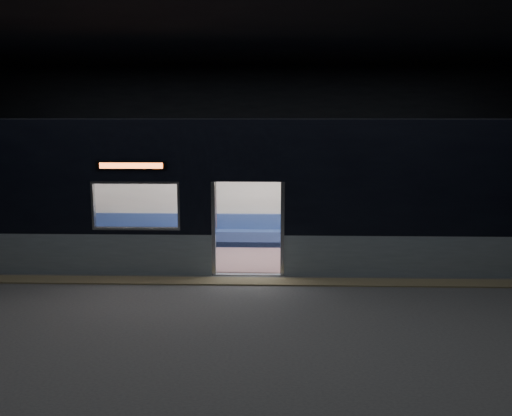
{
  "coord_description": "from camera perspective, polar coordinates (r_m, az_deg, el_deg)",
  "views": [
    {
      "loc": [
        0.5,
        -10.3,
        3.43
      ],
      "look_at": [
        0.14,
        2.3,
        1.27
      ],
      "focal_mm": 38.0,
      "sensor_mm": 36.0,
      "label": 1
    }
  ],
  "objects": [
    {
      "name": "passenger",
      "position": [
        14.15,
        6.78,
        -1.01
      ],
      "size": [
        0.44,
        0.72,
        1.4
      ],
      "rotation": [
        0.0,
        0.0,
        0.14
      ],
      "color": "black",
      "rests_on": "metro_car"
    },
    {
      "name": "handbag",
      "position": [
        13.95,
        7.02,
        -1.72
      ],
      "size": [
        0.31,
        0.29,
        0.13
      ],
      "primitive_type": "cube",
      "rotation": [
        0.0,
        0.0,
        0.28
      ],
      "color": "black",
      "rests_on": "passenger"
    },
    {
      "name": "metro_car",
      "position": [
        12.95,
        -0.58,
        2.69
      ],
      "size": [
        18.0,
        3.04,
        3.35
      ],
      "color": "#92A1AE",
      "rests_on": "station_floor"
    },
    {
      "name": "station_floor",
      "position": [
        10.87,
        -1.09,
        -8.71
      ],
      "size": [
        24.0,
        14.0,
        0.01
      ],
      "primitive_type": "cube",
      "color": "#47494C",
      "rests_on": "ground"
    },
    {
      "name": "station_envelope",
      "position": [
        10.31,
        -1.16,
        11.02
      ],
      "size": [
        24.0,
        14.0,
        5.0
      ],
      "color": "black",
      "rests_on": "station_floor"
    },
    {
      "name": "tactile_strip",
      "position": [
        11.38,
        -0.96,
        -7.74
      ],
      "size": [
        22.8,
        0.5,
        0.03
      ],
      "primitive_type": "cube",
      "color": "#8C7F59",
      "rests_on": "station_floor"
    },
    {
      "name": "transit_map",
      "position": [
        14.41,
        9.32,
        1.82
      ],
      "size": [
        1.01,
        0.03,
        0.66
      ],
      "primitive_type": "cube",
      "color": "white",
      "rests_on": "metro_car"
    }
  ]
}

